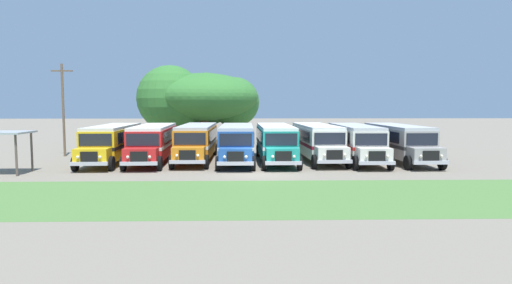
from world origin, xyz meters
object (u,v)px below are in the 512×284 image
at_px(parked_bus_slot_1, 153,141).
at_px(parked_bus_slot_6, 355,141).
at_px(waiting_shelter, 0,136).
at_px(broad_shade_tree, 200,98).
at_px(parked_bus_slot_0, 113,141).
at_px(parked_bus_slot_7, 398,141).
at_px(parked_bus_slot_2, 197,140).
at_px(parked_bus_slot_3, 237,141).
at_px(parked_bus_slot_4, 276,141).
at_px(parked_bus_slot_5, 317,140).
at_px(utility_pole, 63,107).

bearing_deg(parked_bus_slot_1, parked_bus_slot_6, 87.29).
bearing_deg(waiting_shelter, broad_shade_tree, 60.92).
xyz_separation_m(parked_bus_slot_0, waiting_shelter, (-5.42, -5.82, 0.87)).
bearing_deg(parked_bus_slot_7, parked_bus_slot_2, -94.73).
distance_m(parked_bus_slot_3, parked_bus_slot_4, 3.03).
relative_size(parked_bus_slot_0, parked_bus_slot_2, 1.00).
distance_m(parked_bus_slot_3, broad_shade_tree, 14.88).
distance_m(parked_bus_slot_5, broad_shade_tree, 17.20).
height_order(broad_shade_tree, waiting_shelter, broad_shade_tree).
xyz_separation_m(parked_bus_slot_1, parked_bus_slot_6, (15.80, -0.12, 0.00)).
height_order(parked_bus_slot_0, parked_bus_slot_7, same).
relative_size(parked_bus_slot_1, parked_bus_slot_3, 1.00).
bearing_deg(parked_bus_slot_5, waiting_shelter, -75.90).
bearing_deg(parked_bus_slot_3, waiting_shelter, -69.25).
xyz_separation_m(parked_bus_slot_3, broad_shade_tree, (-4.20, 13.84, 3.51)).
distance_m(parked_bus_slot_0, parked_bus_slot_5, 16.04).
bearing_deg(parked_bus_slot_7, utility_pole, -99.70).
relative_size(parked_bus_slot_5, parked_bus_slot_6, 1.00).
xyz_separation_m(parked_bus_slot_0, parked_bus_slot_1, (3.15, -0.00, 0.00)).
bearing_deg(parked_bus_slot_2, parked_bus_slot_6, 86.37).
height_order(parked_bus_slot_1, parked_bus_slot_6, same).
xyz_separation_m(parked_bus_slot_3, parked_bus_slot_7, (12.71, 0.09, 0.00)).
relative_size(parked_bus_slot_4, utility_pole, 1.38).
relative_size(parked_bus_slot_3, waiting_shelter, 3.01).
bearing_deg(parked_bus_slot_2, parked_bus_slot_3, 75.19).
xyz_separation_m(broad_shade_tree, waiting_shelter, (-10.86, -19.53, -2.63)).
relative_size(parked_bus_slot_6, utility_pole, 1.38).
height_order(parked_bus_slot_2, parked_bus_slot_7, same).
xyz_separation_m(parked_bus_slot_0, parked_bus_slot_7, (22.36, -0.03, 0.00)).
distance_m(parked_bus_slot_3, waiting_shelter, 16.13).
bearing_deg(parked_bus_slot_6, waiting_shelter, -76.76).
bearing_deg(parked_bus_slot_2, parked_bus_slot_7, 87.54).
bearing_deg(parked_bus_slot_0, utility_pole, -127.19).
bearing_deg(parked_bus_slot_6, broad_shade_tree, -135.62).
height_order(parked_bus_slot_2, parked_bus_slot_4, same).
bearing_deg(parked_bus_slot_5, parked_bus_slot_2, -93.33).
bearing_deg(parked_bus_slot_3, broad_shade_tree, -163.05).
height_order(parked_bus_slot_5, waiting_shelter, parked_bus_slot_5).
bearing_deg(parked_bus_slot_0, parked_bus_slot_3, 87.57).
height_order(parked_bus_slot_5, broad_shade_tree, broad_shade_tree).
bearing_deg(parked_bus_slot_5, parked_bus_slot_0, -90.40).
distance_m(parked_bus_slot_1, utility_pole, 9.51).
xyz_separation_m(parked_bus_slot_3, parked_bus_slot_6, (9.30, 0.00, 0.00)).
relative_size(parked_bus_slot_6, broad_shade_tree, 0.84).
relative_size(parked_bus_slot_5, utility_pole, 1.38).
relative_size(parked_bus_slot_1, utility_pole, 1.38).
relative_size(broad_shade_tree, waiting_shelter, 3.58).
bearing_deg(waiting_shelter, parked_bus_slot_0, 47.06).
bearing_deg(broad_shade_tree, parked_bus_slot_3, -73.10).
distance_m(parked_bus_slot_3, parked_bus_slot_5, 6.43).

